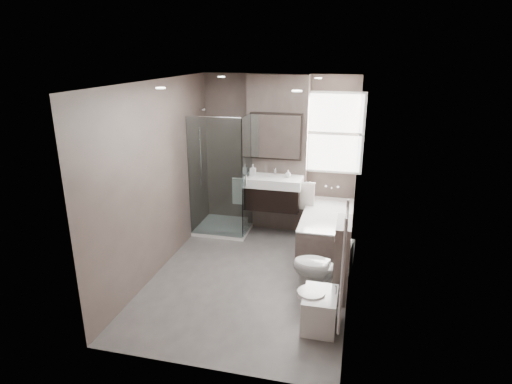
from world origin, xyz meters
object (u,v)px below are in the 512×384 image
(vanity, at_px, (273,192))
(bidet, at_px, (319,309))
(bathtub, at_px, (327,229))
(toilet, at_px, (322,267))

(vanity, distance_m, bidet, 2.64)
(bathtub, distance_m, bidet, 2.06)
(bathtub, bearing_deg, toilet, -88.12)
(toilet, distance_m, bidet, 0.70)
(vanity, height_order, bidet, vanity)
(toilet, relative_size, bidet, 1.40)
(vanity, relative_size, toilet, 1.28)
(vanity, bearing_deg, bidet, -66.95)
(vanity, xyz_separation_m, toilet, (0.97, -1.70, -0.37))
(bathtub, xyz_separation_m, bidet, (0.09, -2.06, -0.10))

